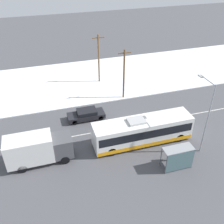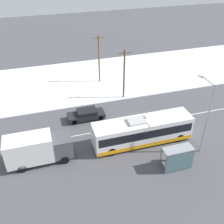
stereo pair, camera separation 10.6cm
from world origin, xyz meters
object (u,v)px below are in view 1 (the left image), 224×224
streetlamp (206,109)px  city_bus (143,131)px  utility_pole_snowlot (99,58)px  pedestrian_at_stop (172,152)px  bus_shelter (179,156)px  utility_pole_roadside (124,74)px  box_truck (38,148)px  sedan_car (86,114)px

streetlamp → city_bus: bearing=153.2°
utility_pole_snowlot → pedestrian_at_stop: bearing=-82.7°
bus_shelter → utility_pole_roadside: bearing=92.1°
box_truck → pedestrian_at_stop: size_ratio=3.55×
streetlamp → utility_pole_roadside: 13.30m
box_truck → streetlamp: 17.06m
city_bus → sedan_car: size_ratio=2.38×
sedan_car → utility_pole_snowlot: size_ratio=0.61×
streetlamp → utility_pole_roadside: bearing=108.3°
utility_pole_snowlot → sedan_car: bearing=-113.5°
utility_pole_roadside → city_bus: bearing=-97.0°
pedestrian_at_stop → utility_pole_snowlot: (-2.49, 19.36, 2.85)m
pedestrian_at_stop → streetlamp: 5.43m
pedestrian_at_stop → utility_pole_roadside: 13.75m
sedan_car → utility_pole_snowlot: utility_pole_snowlot is taller
sedan_car → streetlamp: size_ratio=0.58×
box_truck → utility_pole_roadside: size_ratio=0.90×
city_bus → sedan_car: city_bus is taller
box_truck → streetlamp: streetlamp is taller
box_truck → bus_shelter: bearing=-21.1°
streetlamp → utility_pole_snowlot: 19.48m
sedan_car → streetlamp: bearing=139.3°
utility_pole_roadside → utility_pole_snowlot: size_ratio=0.95×
bus_shelter → box_truck: bearing=158.9°
pedestrian_at_stop → streetlamp: size_ratio=0.23×
box_truck → streetlamp: (16.50, -2.85, 3.26)m
bus_shelter → utility_pole_roadside: (-0.53, 14.68, 2.10)m
sedan_car → utility_pole_snowlot: (4.16, 9.55, 3.24)m
pedestrian_at_stop → bus_shelter: (0.03, -1.19, 0.56)m
box_truck → utility_pole_roadside: bearing=38.2°
pedestrian_at_stop → city_bus: bearing=115.2°
box_truck → utility_pole_roadside: (12.33, 9.71, 2.02)m
city_bus → sedan_car: bearing=128.7°
city_bus → bus_shelter: size_ratio=3.70×
streetlamp → utility_pole_roadside: size_ratio=1.11×
streetlamp → utility_pole_snowlot: streetlamp is taller
box_truck → streetlamp: bearing=-9.8°
box_truck → pedestrian_at_stop: 13.38m
city_bus → utility_pole_snowlot: (-0.78, 15.72, 2.43)m
streetlamp → utility_pole_snowlot: bearing=108.5°
box_truck → utility_pole_roadside: utility_pole_roadside is taller
utility_pole_roadside → streetlamp: bearing=-71.7°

